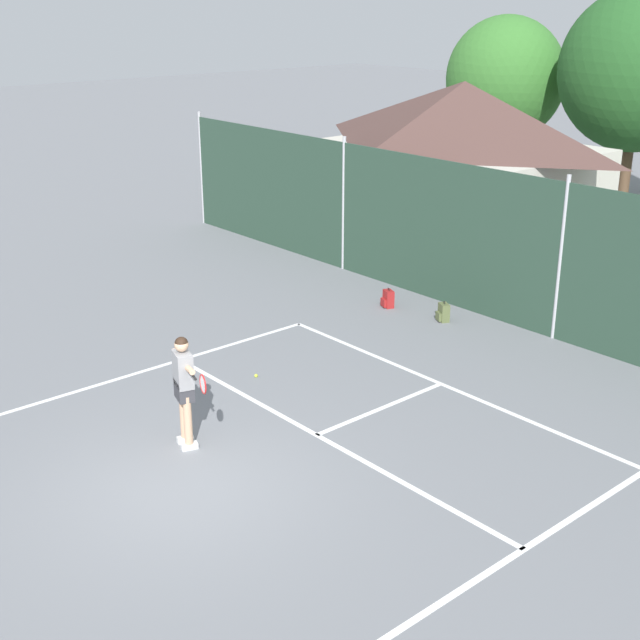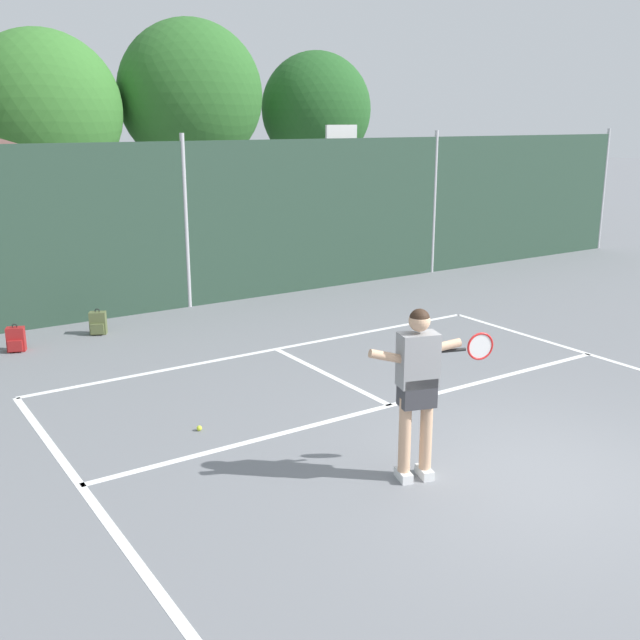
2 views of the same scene
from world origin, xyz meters
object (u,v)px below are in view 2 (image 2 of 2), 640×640
at_px(basketball_hoop, 340,176).
at_px(tennis_ball, 199,428).
at_px(tennis_player, 418,379).
at_px(backpack_red, 16,340).
at_px(backpack_olive, 98,324).

bearing_deg(basketball_hoop, tennis_ball, -134.09).
bearing_deg(tennis_ball, tennis_player, -59.88).
bearing_deg(basketball_hoop, backpack_red, -160.72).
distance_m(tennis_ball, backpack_red, 4.78).
relative_size(tennis_player, tennis_ball, 28.10).
height_order(basketball_hoop, tennis_player, basketball_hoop).
distance_m(tennis_ball, backpack_olive, 4.92).
bearing_deg(backpack_olive, basketball_hoop, 20.94).
relative_size(basketball_hoop, backpack_red, 7.67).
distance_m(basketball_hoop, backpack_red, 9.27).
bearing_deg(backpack_red, tennis_ball, -76.18).
xyz_separation_m(basketball_hoop, backpack_olive, (-7.09, -2.71, -2.12)).
relative_size(basketball_hoop, tennis_ball, 53.79).
height_order(tennis_ball, backpack_olive, backpack_olive).
bearing_deg(backpack_olive, tennis_player, -81.45).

